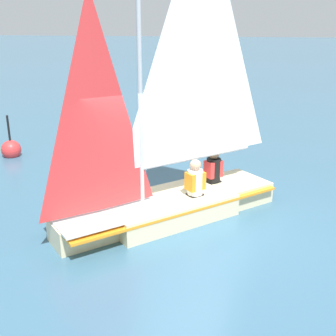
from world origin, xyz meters
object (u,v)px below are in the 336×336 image
(sailor_crew, at_px, (213,173))
(buoy_marker, at_px, (11,149))
(sailboat_main, at_px, (170,172))
(sailor_helm, at_px, (195,186))

(sailor_crew, distance_m, buoy_marker, 6.39)
(sailor_crew, height_order, buoy_marker, buoy_marker)
(sailboat_main, height_order, sailor_crew, sailboat_main)
(sailor_helm, height_order, sailor_crew, sailor_crew)
(sailboat_main, bearing_deg, sailor_crew, -171.34)
(sailor_helm, bearing_deg, buoy_marker, -70.93)
(sailboat_main, relative_size, sailor_helm, 5.06)
(sailor_helm, distance_m, sailor_crew, 0.85)
(sailboat_main, height_order, sailor_helm, sailboat_main)
(sailboat_main, xyz_separation_m, buoy_marker, (5.46, -2.75, -0.73))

